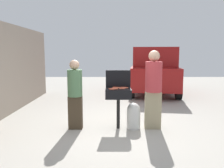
# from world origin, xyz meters

# --- Properties ---
(ground_plane) EXTENTS (24.00, 24.00, 0.00)m
(ground_plane) POSITION_xyz_m (0.00, 0.00, 0.00)
(ground_plane) COLOR #9E998E
(bbq_grill) EXTENTS (0.60, 0.44, 0.95)m
(bbq_grill) POSITION_xyz_m (0.05, 0.07, 0.81)
(bbq_grill) COLOR black
(bbq_grill) RESTS_ON ground
(grill_lid_open) EXTENTS (0.60, 0.05, 0.42)m
(grill_lid_open) POSITION_xyz_m (0.05, 0.29, 1.16)
(grill_lid_open) COLOR black
(grill_lid_open) RESTS_ON bbq_grill
(hot_dog_0) EXTENTS (0.13, 0.03, 0.03)m
(hot_dog_0) POSITION_xyz_m (0.18, 0.21, 0.97)
(hot_dog_0) COLOR #AD4228
(hot_dog_0) RESTS_ON bbq_grill
(hot_dog_1) EXTENTS (0.13, 0.03, 0.03)m
(hot_dog_1) POSITION_xyz_m (0.11, 0.15, 0.97)
(hot_dog_1) COLOR #C6593D
(hot_dog_1) RESTS_ON bbq_grill
(hot_dog_2) EXTENTS (0.13, 0.04, 0.03)m
(hot_dog_2) POSITION_xyz_m (-0.08, -0.08, 0.97)
(hot_dog_2) COLOR #B74C33
(hot_dog_2) RESTS_ON bbq_grill
(hot_dog_3) EXTENTS (0.13, 0.03, 0.03)m
(hot_dog_3) POSITION_xyz_m (-0.02, 0.11, 0.97)
(hot_dog_3) COLOR #B74C33
(hot_dog_3) RESTS_ON bbq_grill
(hot_dog_4) EXTENTS (0.13, 0.04, 0.03)m
(hot_dog_4) POSITION_xyz_m (0.23, 0.12, 0.97)
(hot_dog_4) COLOR #C6593D
(hot_dog_4) RESTS_ON bbq_grill
(hot_dog_5) EXTENTS (0.13, 0.04, 0.03)m
(hot_dog_5) POSITION_xyz_m (-0.02, -0.03, 0.97)
(hot_dog_5) COLOR #C6593D
(hot_dog_5) RESTS_ON bbq_grill
(hot_dog_6) EXTENTS (0.13, 0.03, 0.03)m
(hot_dog_6) POSITION_xyz_m (-0.11, 0.01, 0.97)
(hot_dog_6) COLOR #B74C33
(hot_dog_6) RESTS_ON bbq_grill
(hot_dog_7) EXTENTS (0.13, 0.04, 0.03)m
(hot_dog_7) POSITION_xyz_m (-0.01, 0.21, 0.97)
(hot_dog_7) COLOR #AD4228
(hot_dog_7) RESTS_ON bbq_grill
(hot_dog_8) EXTENTS (0.13, 0.03, 0.03)m
(hot_dog_8) POSITION_xyz_m (0.14, 0.01, 0.97)
(hot_dog_8) COLOR #C6593D
(hot_dog_8) RESTS_ON bbq_grill
(propane_tank) EXTENTS (0.32, 0.32, 0.62)m
(propane_tank) POSITION_xyz_m (0.42, 0.06, 0.32)
(propane_tank) COLOR silver
(propane_tank) RESTS_ON ground
(person_left) EXTENTS (0.34, 0.34, 1.63)m
(person_left) POSITION_xyz_m (-0.96, 0.04, 0.88)
(person_left) COLOR #3F3323
(person_left) RESTS_ON ground
(person_right) EXTENTS (0.39, 0.39, 1.85)m
(person_right) POSITION_xyz_m (0.88, 0.07, 1.00)
(person_right) COLOR gray
(person_right) RESTS_ON ground
(parked_minivan) EXTENTS (2.49, 4.61, 2.02)m
(parked_minivan) POSITION_xyz_m (1.79, 5.16, 1.03)
(parked_minivan) COLOR maroon
(parked_minivan) RESTS_ON ground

